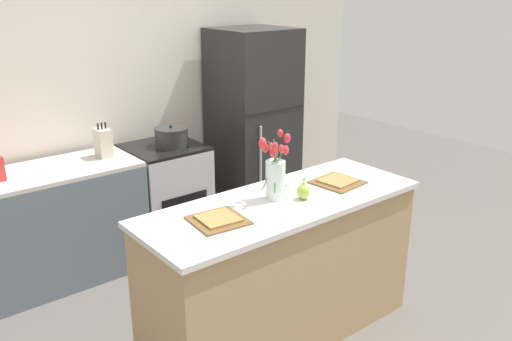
{
  "coord_description": "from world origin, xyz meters",
  "views": [
    {
      "loc": [
        -1.99,
        -2.23,
        2.18
      ],
      "look_at": [
        0.0,
        0.25,
        1.06
      ],
      "focal_mm": 38.0,
      "sensor_mm": 36.0,
      "label": 1
    }
  ],
  "objects": [
    {
      "name": "pear_figurine",
      "position": [
        0.11,
        -0.07,
        0.99
      ],
      "size": [
        0.08,
        0.08,
        0.14
      ],
      "color": "#9EBC47",
      "rests_on": "kitchen_island"
    },
    {
      "name": "back_wall",
      "position": [
        0.0,
        2.0,
        1.35
      ],
      "size": [
        5.2,
        0.08,
        2.7
      ],
      "color": "silver",
      "rests_on": "ground_plane"
    },
    {
      "name": "kitchen_island",
      "position": [
        0.0,
        0.0,
        0.47
      ],
      "size": [
        1.8,
        0.66,
        0.94
      ],
      "color": "tan",
      "rests_on": "ground_plane"
    },
    {
      "name": "back_counter",
      "position": [
        -1.06,
        1.6,
        0.44
      ],
      "size": [
        1.68,
        0.6,
        0.89
      ],
      "color": "slate",
      "rests_on": "ground_plane"
    },
    {
      "name": "stove_range",
      "position": [
        0.1,
        1.6,
        0.44
      ],
      "size": [
        0.6,
        0.61,
        0.89
      ],
      "color": "#B2B5B7",
      "rests_on": "ground_plane"
    },
    {
      "name": "knife_block",
      "position": [
        -0.4,
        1.64,
        1.0
      ],
      "size": [
        0.1,
        0.14,
        0.27
      ],
      "color": "beige",
      "rests_on": "back_counter"
    },
    {
      "name": "ground_plane",
      "position": [
        0.0,
        0.0,
        0.0
      ],
      "size": [
        10.0,
        10.0,
        0.0
      ],
      "primitive_type": "plane",
      "color": "#59544F"
    },
    {
      "name": "plate_setting_left",
      "position": [
        -0.47,
        -0.01,
        0.95
      ],
      "size": [
        0.31,
        0.31,
        0.02
      ],
      "color": "brown",
      "rests_on": "kitchen_island"
    },
    {
      "name": "refrigerator",
      "position": [
        1.05,
        1.6,
        0.89
      ],
      "size": [
        0.68,
        0.67,
        1.79
      ],
      "color": "black",
      "rests_on": "ground_plane"
    },
    {
      "name": "plate_setting_right",
      "position": [
        0.47,
        -0.01,
        0.95
      ],
      "size": [
        0.31,
        0.31,
        0.02
      ],
      "color": "brown",
      "rests_on": "kitchen_island"
    },
    {
      "name": "flower_vase",
      "position": [
        -0.02,
        0.05,
        1.1
      ],
      "size": [
        0.2,
        0.14,
        0.42
      ],
      "color": "silver",
      "rests_on": "kitchen_island"
    },
    {
      "name": "cooking_pot",
      "position": [
        0.15,
        1.56,
        0.96
      ],
      "size": [
        0.28,
        0.28,
        0.18
      ],
      "color": "#2D2D2D",
      "rests_on": "stove_range"
    }
  ]
}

